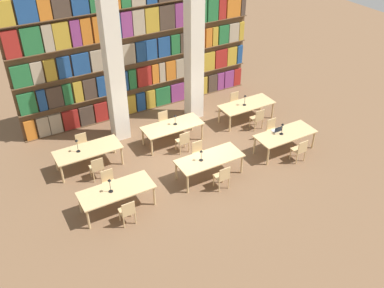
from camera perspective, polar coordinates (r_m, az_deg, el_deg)
name	(u,v)px	position (r m, az deg, el deg)	size (l,w,h in m)	color
ground_plane	(190,158)	(15.43, -0.22, -1.86)	(40.00, 40.00, 0.00)	brown
bookshelf_bank	(140,50)	(17.36, -6.94, 12.34)	(9.97, 0.35, 5.50)	brown
pillar_left	(113,64)	(15.45, -10.45, 10.44)	(0.58, 0.58, 6.00)	silver
pillar_center	(194,47)	(16.69, 0.27, 12.82)	(0.58, 0.58, 6.00)	silver
reading_table_0	(116,191)	(13.13, -10.04, -6.25)	(2.26, 0.95, 0.75)	tan
chair_0	(127,211)	(12.72, -8.60, -8.86)	(0.42, 0.40, 0.89)	tan
chair_1	(109,182)	(13.83, -11.00, -5.03)	(0.42, 0.40, 0.89)	tan
desk_lamp_0	(110,183)	(12.84, -10.91, -5.14)	(0.14, 0.14, 0.48)	black
reading_table_1	(209,160)	(14.21, 2.35, -2.10)	(2.26, 0.95, 0.75)	tan
chair_2	(222,177)	(13.84, 4.08, -4.35)	(0.42, 0.40, 0.89)	tan
chair_3	(199,153)	(14.86, 0.90, -1.17)	(0.42, 0.40, 0.89)	tan
desk_lamp_1	(201,154)	(13.89, 1.24, -1.28)	(0.14, 0.14, 0.41)	black
reading_table_2	(285,135)	(15.79, 12.33, 1.16)	(2.26, 0.95, 0.75)	tan
chair_4	(300,150)	(15.48, 14.17, -0.75)	(0.42, 0.40, 0.89)	tan
chair_5	(273,130)	(16.39, 10.69, 1.90)	(0.42, 0.40, 0.89)	tan
desk_lamp_2	(282,127)	(15.52, 11.96, 2.25)	(0.14, 0.14, 0.46)	black
laptop	(277,130)	(15.80, 11.24, 1.82)	(0.32, 0.22, 0.21)	silver
reading_table_3	(88,151)	(15.02, -13.70, -0.94)	(2.26, 0.95, 0.75)	tan
chair_6	(97,167)	(14.53, -12.56, -3.05)	(0.42, 0.40, 0.89)	tan
chair_7	(83,145)	(15.75, -14.36, -0.10)	(0.42, 0.40, 0.89)	tan
desk_lamp_3	(77,143)	(14.77, -15.09, 0.08)	(0.14, 0.14, 0.49)	black
reading_table_4	(173,127)	(15.92, -2.61, 2.30)	(2.26, 0.95, 0.75)	tan
chair_8	(183,141)	(15.47, -1.19, 0.41)	(0.42, 0.40, 0.89)	tan
chair_9	(164,122)	(16.61, -3.70, 2.95)	(0.42, 0.40, 0.89)	tan
desk_lamp_4	(175,118)	(15.79, -2.27, 3.49)	(0.14, 0.14, 0.41)	black
reading_table_5	(247,106)	(17.44, 7.29, 5.11)	(2.26, 0.95, 0.75)	tan
chair_10	(258,118)	(17.02, 8.73, 3.42)	(0.42, 0.40, 0.89)	tan
chair_11	(236,102)	(18.07, 5.84, 5.59)	(0.42, 0.40, 0.89)	tan
desk_lamp_5	(245,98)	(17.17, 7.07, 6.08)	(0.14, 0.14, 0.46)	black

